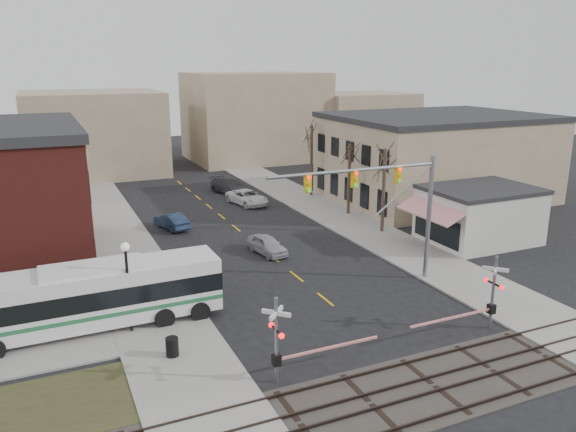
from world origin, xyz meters
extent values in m
plane|color=black|center=(0.00, 0.00, 0.00)|extent=(160.00, 160.00, 0.00)
cube|color=gray|center=(-9.50, 20.00, 0.06)|extent=(5.00, 60.00, 0.12)
cube|color=gray|center=(9.50, 20.00, 0.06)|extent=(5.00, 60.00, 0.12)
cube|color=#332D28|center=(0.00, -8.00, 0.03)|extent=(160.00, 5.00, 0.06)
cube|color=#2D231E|center=(0.00, -7.52, 0.12)|extent=(160.00, 0.08, 0.14)
cube|color=#2D231E|center=(0.00, -6.08, 0.12)|extent=(160.00, 0.08, 0.14)
cube|color=#2D231E|center=(0.00, -9.92, 0.12)|extent=(160.00, 0.08, 0.14)
cube|color=#2D231E|center=(0.00, -8.48, 0.12)|extent=(160.00, 0.08, 0.14)
cube|color=tan|center=(-11.95, 16.00, 4.30)|extent=(0.10, 15.00, 0.50)
cube|color=tan|center=(-11.95, 16.00, 8.40)|extent=(0.10, 15.00, 0.70)
cube|color=black|center=(-11.95, 16.00, 1.80)|extent=(0.08, 13.00, 2.60)
cube|color=gray|center=(22.00, 20.00, 4.00)|extent=(20.00, 15.00, 8.00)
cube|color=#262628|center=(22.00, 20.00, 8.25)|extent=(20.30, 15.30, 0.50)
cube|color=beige|center=(16.00, 7.00, 2.00)|extent=(8.00, 6.00, 4.00)
cube|color=#262628|center=(16.00, 7.00, 4.15)|extent=(8.20, 6.20, 0.30)
cube|color=red|center=(11.20, 7.00, 3.00)|extent=(1.68, 6.00, 0.87)
cylinder|color=#382B21|center=(10.50, 12.00, 3.50)|extent=(0.28, 0.28, 6.75)
cylinder|color=#382B21|center=(10.80, 18.00, 3.27)|extent=(0.28, 0.28, 6.30)
cylinder|color=#382B21|center=(11.00, 26.00, 3.72)|extent=(0.28, 0.28, 7.20)
cube|color=silver|center=(-12.60, 3.61, 1.88)|extent=(12.85, 2.91, 2.86)
cube|color=black|center=(-12.60, 3.61, 2.08)|extent=(12.89, 2.95, 0.96)
cube|color=#216438|center=(-12.60, 3.61, 1.23)|extent=(12.89, 2.95, 0.21)
cylinder|color=black|center=(-12.60, 3.61, 0.53)|extent=(1.10, 2.79, 1.07)
cylinder|color=gray|center=(7.48, 2.40, 4.00)|extent=(0.28, 0.28, 8.00)
cylinder|color=gray|center=(2.00, 2.40, 7.50)|extent=(10.96, 0.20, 0.20)
cube|color=gold|center=(4.98, 2.40, 7.00)|extent=(0.35, 0.30, 1.00)
cube|color=gold|center=(1.98, 2.40, 7.00)|extent=(0.35, 0.30, 1.00)
cube|color=gold|center=(-1.02, 2.40, 7.00)|extent=(0.35, 0.30, 1.00)
cylinder|color=gray|center=(-6.06, -4.96, 2.00)|extent=(0.16, 0.16, 4.00)
cube|color=silver|center=(-6.06, -4.96, 3.30)|extent=(1.00, 1.00, 0.18)
cube|color=silver|center=(-6.06, -4.96, 3.30)|extent=(1.00, 1.00, 0.18)
sphere|color=#FF0C0C|center=(-6.06, -5.51, 2.50)|extent=(0.26, 0.26, 0.26)
sphere|color=#FF0C0C|center=(-6.06, -4.41, 2.50)|extent=(0.26, 0.26, 0.26)
cube|color=black|center=(-6.06, -4.96, 1.10)|extent=(0.35, 0.35, 0.50)
cube|color=#FF0C0C|center=(-3.46, -4.96, 1.10)|extent=(5.00, 0.10, 0.10)
cylinder|color=gray|center=(6.17, -4.78, 2.00)|extent=(0.16, 0.16, 4.00)
cube|color=silver|center=(6.17, -4.78, 3.30)|extent=(1.00, 1.00, 0.18)
cube|color=silver|center=(6.17, -4.78, 3.30)|extent=(1.00, 1.00, 0.18)
sphere|color=#FF0C0C|center=(6.17, -5.33, 2.50)|extent=(0.26, 0.26, 0.26)
sphere|color=#FF0C0C|center=(6.17, -4.23, 2.50)|extent=(0.26, 0.26, 0.26)
cube|color=black|center=(6.17, -4.78, 1.10)|extent=(0.35, 0.35, 0.50)
cube|color=#FF0C0C|center=(3.57, -4.78, 1.10)|extent=(5.00, 0.10, 0.10)
cylinder|color=black|center=(-11.07, 2.37, 2.33)|extent=(0.14, 0.14, 4.41)
sphere|color=silver|center=(-11.07, 2.37, 4.68)|extent=(0.44, 0.44, 0.44)
cylinder|color=black|center=(-9.73, -1.01, 0.58)|extent=(0.60, 0.60, 0.92)
imported|color=#9F9EA3|center=(-0.02, 11.01, 0.66)|extent=(2.18, 4.09, 1.32)
imported|color=#18253D|center=(-4.95, 20.09, 0.67)|extent=(2.42, 4.27, 1.33)
imported|color=silver|center=(3.68, 25.29, 0.70)|extent=(3.39, 5.43, 1.40)
imported|color=#38383C|center=(3.65, 30.49, 0.75)|extent=(3.66, 5.60, 1.51)
imported|color=#63524F|center=(-9.11, 4.95, 1.07)|extent=(0.68, 0.81, 1.90)
imported|color=#2C394E|center=(-11.50, 7.99, 0.86)|extent=(0.90, 0.92, 1.49)
camera|label=1|loc=(-14.48, -24.92, 13.54)|focal=35.00mm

